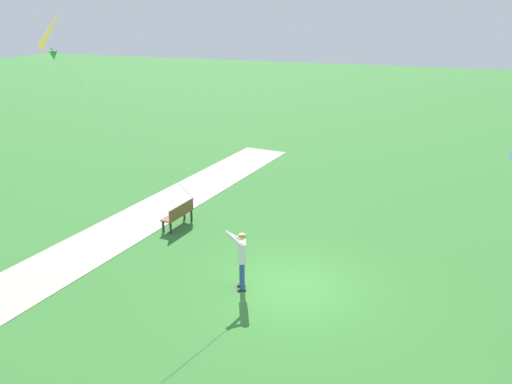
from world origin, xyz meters
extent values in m
plane|color=#33702D|center=(0.00, 0.00, 0.00)|extent=(120.00, 120.00, 0.00)
cube|color=#ADA393|center=(7.35, 2.00, 0.01)|extent=(6.18, 32.06, 0.02)
cube|color=#232328|center=(1.30, 0.73, 0.03)|extent=(0.26, 0.20, 0.06)
cylinder|color=#2D4C8E|center=(1.29, 0.72, 0.45)|extent=(0.14, 0.14, 0.82)
cube|color=#232328|center=(1.40, 0.51, 0.03)|extent=(0.26, 0.20, 0.06)
cylinder|color=#2D4C8E|center=(1.39, 0.50, 0.45)|extent=(0.14, 0.14, 0.82)
cube|color=white|center=(1.34, 0.61, 1.16)|extent=(0.37, 0.46, 0.60)
sphere|color=beige|center=(1.34, 0.61, 1.62)|extent=(0.22, 0.22, 0.22)
ellipsoid|color=olive|center=(1.32, 0.60, 1.66)|extent=(0.30, 0.30, 0.13)
cylinder|color=white|center=(1.50, 0.78, 1.61)|extent=(0.56, 0.13, 0.43)
cylinder|color=white|center=(1.57, 0.62, 1.61)|extent=(0.40, 0.50, 0.43)
sphere|color=beige|center=(1.68, 0.77, 1.74)|extent=(0.10, 0.10, 0.10)
pyramid|color=yellow|center=(5.15, 2.27, 7.05)|extent=(1.69, 1.73, 0.86)
cone|color=green|center=(5.35, 2.46, 6.53)|extent=(0.28, 0.28, 0.22)
cylinder|color=black|center=(5.35, 2.46, 6.64)|extent=(1.21, 1.27, 0.02)
cylinder|color=silver|center=(3.52, 1.61, 4.11)|extent=(3.68, 1.70, 4.75)
cube|color=brown|center=(5.16, -2.77, 0.45)|extent=(0.61, 1.54, 0.05)
cube|color=brown|center=(4.98, -2.75, 0.68)|extent=(0.22, 1.49, 0.40)
cube|color=#2D2D33|center=(5.40, -2.13, 0.23)|extent=(0.07, 0.07, 0.45)
cube|color=#2D2D33|center=(5.09, -2.09, 0.23)|extent=(0.07, 0.07, 0.45)
cube|color=#2D2D33|center=(5.24, -3.46, 0.23)|extent=(0.07, 0.07, 0.45)
cube|color=#2D2D33|center=(4.93, -3.42, 0.23)|extent=(0.07, 0.07, 0.45)
camera|label=1|loc=(-3.40, 12.77, 7.66)|focal=36.42mm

